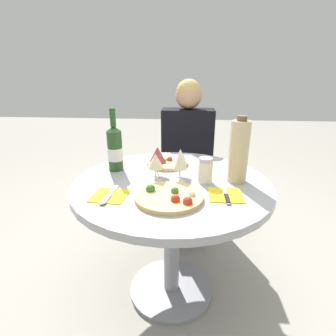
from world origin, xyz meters
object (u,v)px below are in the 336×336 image
dining_table (172,205)px  pizza_large (169,196)px  wine_bottle (115,148)px  seated_diner (187,167)px  tall_carafe (239,152)px  chair_behind_diner (187,170)px

dining_table → pizza_large: size_ratio=3.34×
dining_table → wine_bottle: 0.44m
seated_diner → wine_bottle: size_ratio=3.48×
wine_bottle → tall_carafe: wine_bottle is taller
seated_diner → dining_table: bearing=84.5°
wine_bottle → tall_carafe: 0.66m
pizza_large → tall_carafe: size_ratio=0.91×
seated_diner → pizza_large: size_ratio=3.97×
tall_carafe → dining_table: bearing=-176.4°
pizza_large → wine_bottle: wine_bottle is taller
seated_diner → tall_carafe: seated_diner is taller
seated_diner → tall_carafe: size_ratio=3.61×
wine_bottle → tall_carafe: size_ratio=1.04×
chair_behind_diner → tall_carafe: tall_carafe is taller
chair_behind_diner → wine_bottle: bearing=61.4°
dining_table → chair_behind_diner: 0.86m
dining_table → pizza_large: 0.26m
seated_diner → wine_bottle: (-0.39, -0.58, 0.30)m
seated_diner → chair_behind_diner: bearing=-90.0°
wine_bottle → seated_diner: bearing=55.8°
chair_behind_diner → pizza_large: 1.10m
dining_table → tall_carafe: tall_carafe is taller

